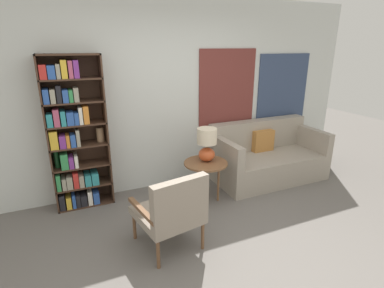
{
  "coord_description": "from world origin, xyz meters",
  "views": [
    {
      "loc": [
        -1.35,
        -2.04,
        2.05
      ],
      "look_at": [
        0.05,
        1.12,
        0.9
      ],
      "focal_mm": 28.0,
      "sensor_mm": 36.0,
      "label": 1
    }
  ],
  "objects": [
    {
      "name": "ground_plane",
      "position": [
        0.0,
        0.0,
        0.0
      ],
      "size": [
        14.0,
        14.0,
        0.0
      ],
      "primitive_type": "plane",
      "color": "#66605B"
    },
    {
      "name": "table_lamp",
      "position": [
        0.35,
        1.32,
        0.81
      ],
      "size": [
        0.26,
        0.26,
        0.45
      ],
      "color": "#C65128",
      "rests_on": "side_table"
    },
    {
      "name": "wall_back",
      "position": [
        0.07,
        2.03,
        1.35
      ],
      "size": [
        6.4,
        0.08,
        2.7
      ],
      "color": "silver",
      "rests_on": "ground_plane"
    },
    {
      "name": "side_table",
      "position": [
        0.32,
        1.28,
        0.51
      ],
      "size": [
        0.58,
        0.58,
        0.56
      ],
      "color": "brown",
      "rests_on": "ground_plane"
    },
    {
      "name": "bookshelf",
      "position": [
        -1.26,
        1.84,
        0.95
      ],
      "size": [
        0.71,
        0.3,
        1.95
      ],
      "color": "#422B1E",
      "rests_on": "ground_plane"
    },
    {
      "name": "couch",
      "position": [
        1.56,
        1.58,
        0.33
      ],
      "size": [
        1.73,
        0.87,
        0.89
      ],
      "color": "#9E9384",
      "rests_on": "ground_plane"
    },
    {
      "name": "armchair",
      "position": [
        -0.46,
        0.46,
        0.48
      ],
      "size": [
        0.7,
        0.73,
        0.86
      ],
      "color": "brown",
      "rests_on": "ground_plane"
    }
  ]
}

